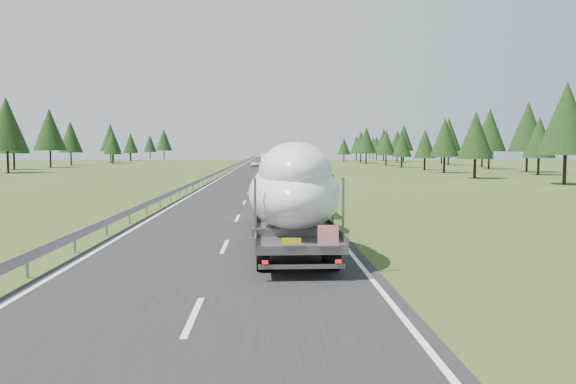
{
  "coord_description": "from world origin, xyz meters",
  "views": [
    {
      "loc": [
        1.65,
        -12.2,
        3.68
      ],
      "look_at": [
        2.49,
        10.98,
        1.95
      ],
      "focal_mm": 35.0,
      "sensor_mm": 36.0,
      "label": 1
    }
  ],
  "objects_px": {
    "distant_van": "(257,164)",
    "distant_car_dark": "(269,157)",
    "highway_sign": "(302,162)",
    "boat_truck": "(288,186)",
    "distant_car_blue": "(262,157)"
  },
  "relations": [
    {
      "from": "distant_van",
      "to": "distant_car_dark",
      "type": "height_order",
      "value": "distant_van"
    },
    {
      "from": "highway_sign",
      "to": "distant_van",
      "type": "relative_size",
      "value": 0.49
    },
    {
      "from": "highway_sign",
      "to": "distant_van",
      "type": "distance_m",
      "value": 31.5
    },
    {
      "from": "highway_sign",
      "to": "distant_car_dark",
      "type": "height_order",
      "value": "highway_sign"
    },
    {
      "from": "highway_sign",
      "to": "distant_car_dark",
      "type": "relative_size",
      "value": 0.6
    },
    {
      "from": "highway_sign",
      "to": "boat_truck",
      "type": "distance_m",
      "value": 68.7
    },
    {
      "from": "distant_van",
      "to": "distant_car_dark",
      "type": "relative_size",
      "value": 1.23
    },
    {
      "from": "boat_truck",
      "to": "distant_van",
      "type": "bearing_deg",
      "value": 91.91
    },
    {
      "from": "distant_car_dark",
      "to": "highway_sign",
      "type": "bearing_deg",
      "value": -87.3
    },
    {
      "from": "highway_sign",
      "to": "boat_truck",
      "type": "bearing_deg",
      "value": -93.94
    },
    {
      "from": "highway_sign",
      "to": "distant_van",
      "type": "xyz_separation_m",
      "value": [
        -8.02,
        30.44,
        -1.07
      ]
    },
    {
      "from": "highway_sign",
      "to": "distant_car_dark",
      "type": "distance_m",
      "value": 155.19
    },
    {
      "from": "boat_truck",
      "to": "distant_car_blue",
      "type": "distance_m",
      "value": 210.01
    },
    {
      "from": "highway_sign",
      "to": "distant_car_blue",
      "type": "bearing_deg",
      "value": 93.26
    },
    {
      "from": "distant_van",
      "to": "distant_car_dark",
      "type": "bearing_deg",
      "value": 88.53
    }
  ]
}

